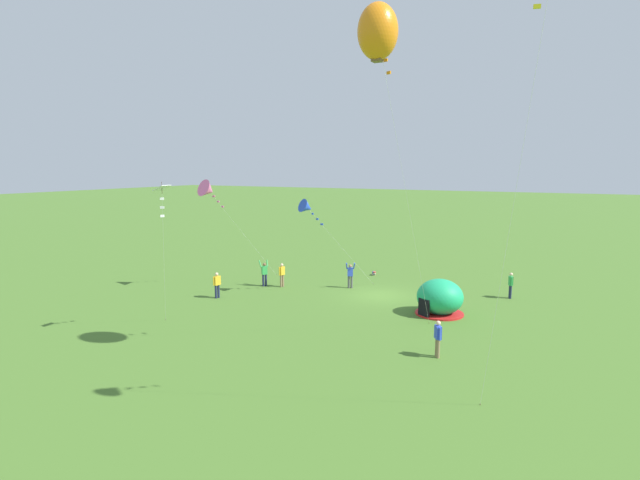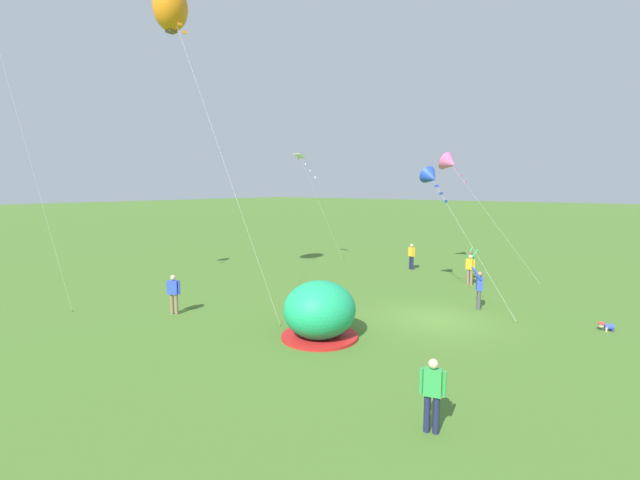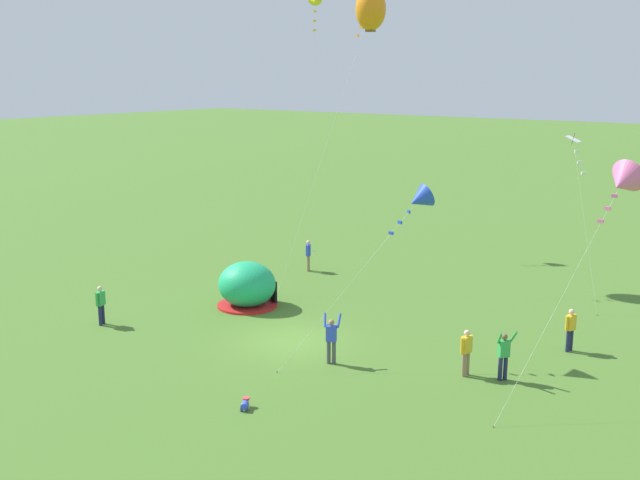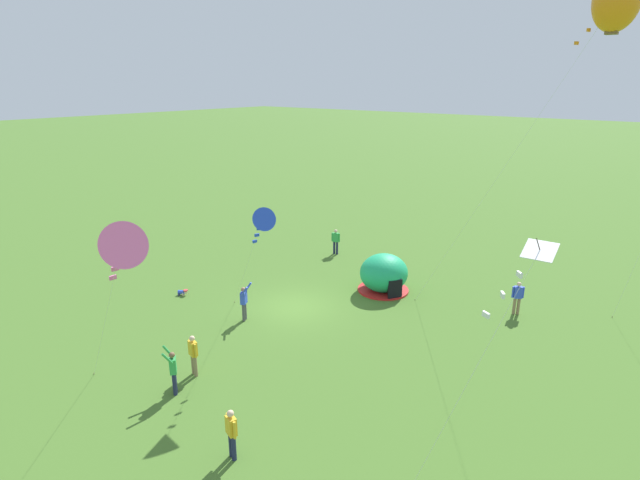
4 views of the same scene
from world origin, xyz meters
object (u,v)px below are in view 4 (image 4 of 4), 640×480
at_px(person_center_field, 193,353).
at_px(kite_blue, 262,221).
at_px(kite_orange, 617,0).
at_px(kite_pink, 120,248).
at_px(person_strolling, 518,296).
at_px(person_with_toddler, 244,301).
at_px(popup_tent, 384,274).
at_px(toddler_crawling, 183,292).
at_px(kite_white, 526,270).
at_px(person_flying_kite, 173,370).
at_px(person_watching_sky, 232,432).
at_px(person_near_tent, 336,240).

bearing_deg(person_center_field, kite_blue, 155.85).
xyz_separation_m(kite_orange, kite_pink, (15.30, -7.83, -6.82)).
height_order(person_strolling, person_with_toddler, person_with_toddler).
xyz_separation_m(popup_tent, toddler_crawling, (7.32, -8.20, -0.82)).
relative_size(person_strolling, kite_white, 0.22).
distance_m(popup_tent, person_flying_kite, 13.07).
bearing_deg(person_flying_kite, kite_pink, 42.04).
height_order(popup_tent, toddler_crawling, popup_tent).
relative_size(kite_white, kite_pink, 1.02).
height_order(person_strolling, kite_white, kite_white).
bearing_deg(popup_tent, person_center_field, -7.07).
height_order(person_center_field, kite_white, kite_white).
bearing_deg(kite_pink, kite_orange, 152.90).
bearing_deg(person_strolling, popup_tent, -76.63).
xyz_separation_m(toddler_crawling, kite_white, (4.02, 18.50, 6.99)).
relative_size(person_center_field, kite_white, 0.22).
relative_size(popup_tent, person_watching_sky, 1.63).
distance_m(person_near_tent, kite_white, 22.54).
bearing_deg(person_with_toddler, person_flying_kite, 22.13).
xyz_separation_m(person_with_toddler, kite_orange, (-6.72, 12.71, 12.84)).
distance_m(person_center_field, kite_blue, 5.84).
xyz_separation_m(person_strolling, kite_white, (12.94, 3.58, 6.20)).
xyz_separation_m(popup_tent, person_center_field, (11.79, -1.46, -0.03)).
distance_m(person_strolling, person_watching_sky, 15.96).
bearing_deg(person_flying_kite, toddler_crawling, -128.60).
bearing_deg(person_with_toddler, kite_orange, 117.86).
distance_m(person_strolling, person_with_toddler, 13.45).
distance_m(person_with_toddler, kite_orange, 19.27).
bearing_deg(person_center_field, toddler_crawling, -123.58).
xyz_separation_m(person_near_tent, kite_white, (14.58, 16.03, 6.20)).
distance_m(person_with_toddler, person_watching_sky, 9.36).
xyz_separation_m(toddler_crawling, kite_pink, (8.53, 9.69, 6.83)).
distance_m(person_flying_kite, kite_orange, 20.69).
height_order(toddler_crawling, kite_orange, kite_orange).
height_order(person_strolling, person_center_field, same).
distance_m(popup_tent, person_strolling, 6.91).
bearing_deg(kite_orange, person_center_field, -43.78).
bearing_deg(toddler_crawling, person_watching_sky, 59.68).
xyz_separation_m(person_flying_kite, person_watching_sky, (0.93, 4.21, -0.03)).
distance_m(popup_tent, kite_white, 16.51).
height_order(person_watching_sky, kite_white, kite_white).
bearing_deg(kite_pink, person_flying_kite, -137.96).
distance_m(toddler_crawling, kite_pink, 14.61).
distance_m(person_near_tent, person_watching_sky, 19.36).
bearing_deg(toddler_crawling, kite_white, 77.74).
bearing_deg(kite_blue, person_center_field, -24.15).
distance_m(person_near_tent, person_with_toddler, 10.77).
height_order(person_flying_kite, person_with_toddler, same).
bearing_deg(popup_tent, kite_white, 42.25).
bearing_deg(person_near_tent, person_watching_sky, 27.30).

